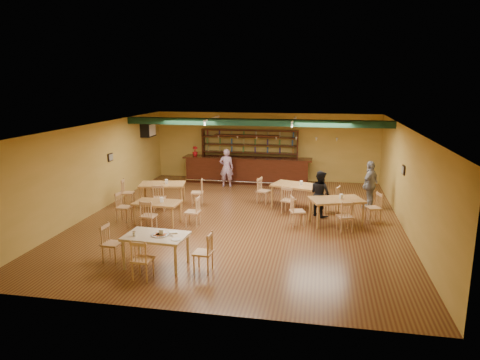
% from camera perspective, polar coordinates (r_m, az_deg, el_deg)
% --- Properties ---
extents(floor, '(12.00, 12.00, 0.00)m').
position_cam_1_polar(floor, '(14.29, 0.20, -5.05)').
color(floor, '#532A17').
rests_on(floor, ground).
extents(ceiling_beam, '(10.00, 0.30, 0.25)m').
position_cam_1_polar(ceiling_beam, '(16.44, 1.98, 7.50)').
color(ceiling_beam, black).
rests_on(ceiling_beam, ceiling).
extents(track_rail_left, '(0.05, 2.50, 0.05)m').
position_cam_1_polar(track_rail_left, '(17.37, -3.66, 7.99)').
color(track_rail_left, white).
rests_on(track_rail_left, ceiling).
extents(track_rail_right, '(0.05, 2.50, 0.05)m').
position_cam_1_polar(track_rail_right, '(16.88, 7.03, 7.79)').
color(track_rail_right, white).
rests_on(track_rail_right, ceiling).
extents(ac_unit, '(0.34, 0.70, 0.48)m').
position_cam_1_polar(ac_unit, '(19.13, -11.85, 6.40)').
color(ac_unit, white).
rests_on(ac_unit, wall_left).
extents(picture_left, '(0.04, 0.34, 0.28)m').
position_cam_1_polar(picture_left, '(16.40, -16.50, 2.85)').
color(picture_left, black).
rests_on(picture_left, wall_left).
extents(picture_right, '(0.04, 0.34, 0.28)m').
position_cam_1_polar(picture_right, '(14.37, 20.49, 1.23)').
color(picture_right, black).
rests_on(picture_right, wall_right).
extents(bar_counter, '(5.59, 0.85, 1.13)m').
position_cam_1_polar(bar_counter, '(19.18, 0.93, 1.29)').
color(bar_counter, black).
rests_on(bar_counter, ground).
extents(back_bar_hutch, '(4.33, 0.40, 2.28)m').
position_cam_1_polar(back_bar_hutch, '(19.69, 1.24, 3.29)').
color(back_bar_hutch, black).
rests_on(back_bar_hutch, ground).
extents(poinsettia, '(0.30, 0.30, 0.42)m').
position_cam_1_polar(poinsettia, '(19.56, -5.87, 3.76)').
color(poinsettia, '#B61016').
rests_on(poinsettia, bar_counter).
extents(dining_table_a, '(1.74, 1.25, 0.79)m').
position_cam_1_polar(dining_table_a, '(16.00, -10.02, -1.83)').
color(dining_table_a, '#9F6D38').
rests_on(dining_table_a, ground).
extents(dining_table_b, '(1.91, 1.48, 0.84)m').
position_cam_1_polar(dining_table_b, '(15.51, 7.39, -2.11)').
color(dining_table_b, '#9F6D38').
rests_on(dining_table_b, ground).
extents(dining_table_c, '(1.44, 0.90, 0.70)m').
position_cam_1_polar(dining_table_c, '(13.96, -10.64, -4.19)').
color(dining_table_c, '#9F6D38').
rests_on(dining_table_c, ground).
extents(dining_table_d, '(1.81, 1.42, 0.79)m').
position_cam_1_polar(dining_table_d, '(14.03, 12.37, -3.99)').
color(dining_table_d, '#9F6D38').
rests_on(dining_table_d, ground).
extents(near_table, '(1.52, 1.04, 0.79)m').
position_cam_1_polar(near_table, '(10.84, -10.81, -8.98)').
color(near_table, tan).
rests_on(near_table, ground).
extents(pizza_tray, '(0.44, 0.44, 0.01)m').
position_cam_1_polar(pizza_tray, '(10.66, -10.37, -7.04)').
color(pizza_tray, silver).
rests_on(pizza_tray, near_table).
extents(parmesan_shaker, '(0.08, 0.08, 0.11)m').
position_cam_1_polar(parmesan_shaker, '(10.72, -13.58, -6.81)').
color(parmesan_shaker, '#EAE5C6').
rests_on(parmesan_shaker, near_table).
extents(napkin_stack, '(0.24, 0.21, 0.03)m').
position_cam_1_polar(napkin_stack, '(10.76, -8.67, -6.75)').
color(napkin_stack, white).
rests_on(napkin_stack, near_table).
extents(pizza_server, '(0.33, 0.22, 0.00)m').
position_cam_1_polar(pizza_server, '(10.65, -9.48, -6.97)').
color(pizza_server, silver).
rests_on(pizza_server, pizza_tray).
extents(side_plate, '(0.23, 0.23, 0.01)m').
position_cam_1_polar(side_plate, '(10.32, -8.32, -7.64)').
color(side_plate, white).
rests_on(side_plate, near_table).
extents(patron_bar, '(0.62, 0.44, 1.61)m').
position_cam_1_polar(patron_bar, '(18.48, -1.77, 1.61)').
color(patron_bar, '#884698').
rests_on(patron_bar, ground).
extents(patron_right_a, '(0.93, 0.93, 1.52)m').
position_cam_1_polar(patron_right_a, '(14.63, 10.37, -1.74)').
color(patron_right_a, black).
rests_on(patron_right_a, ground).
extents(patron_right_b, '(0.86, 1.05, 1.67)m').
position_cam_1_polar(patron_right_b, '(15.95, 16.56, -0.59)').
color(patron_right_b, gray).
rests_on(patron_right_b, ground).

